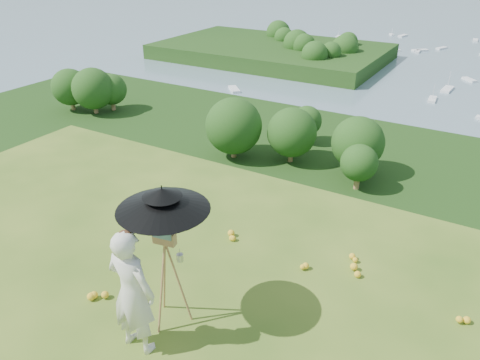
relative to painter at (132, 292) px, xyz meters
The scene contains 10 objects.
forest_slope 44.86m from the painter, 90.74° to the left, with size 140.00×56.00×22.00m, color #14330E.
shoreline_tier 82.18m from the painter, 90.33° to the left, with size 170.00×28.00×8.00m, color slate.
peninsula 173.56m from the painter, 116.18° to the left, with size 90.00×60.00×12.00m, color #14330E, non-canonical shape.
slope_trees 37.02m from the painter, 90.74° to the left, with size 110.00×50.00×6.00m, color #205319, non-canonical shape.
harbor_town 79.48m from the painter, 90.33° to the left, with size 110.00×22.00×5.00m, color silver, non-canonical shape.
moored_boats 163.64m from the painter, 94.64° to the left, with size 140.00×140.00×0.70m, color white, non-canonical shape.
painter is the anchor object (origin of this frame).
field_easel 0.62m from the painter, 82.38° to the left, with size 0.62×0.62×1.64m, color #A66A45, non-canonical shape.
sun_umbrella 1.06m from the painter, 82.90° to the left, with size 1.21×1.21×0.82m, color black, non-canonical shape.
painter_cap 0.86m from the painter, ahead, with size 0.19×0.23×0.10m, color #D17281, non-canonical shape.
Camera 1 is at (3.95, -1.70, 4.87)m, focal length 35.00 mm.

